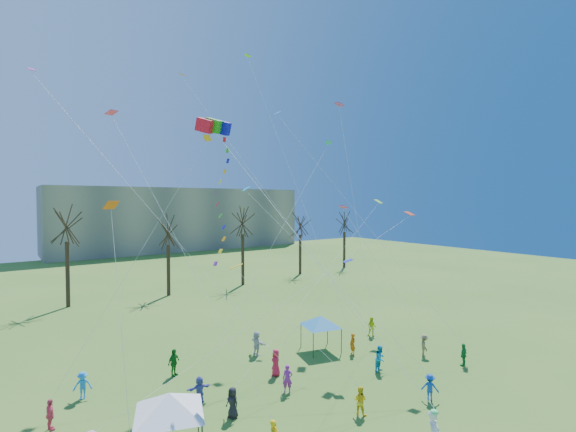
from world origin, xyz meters
TOP-DOWN VIEW (x-y plane):
  - ground at (0.00, 0.00)m, footprint 160.00×160.00m
  - distant_building at (22.00, 82.00)m, footprint 60.00×14.00m
  - bare_tree_row at (4.69, 36.29)m, footprint 71.59×8.28m
  - big_box_kite at (-4.70, 6.12)m, footprint 3.98×6.27m
  - canopy_tent_white at (-8.90, 3.71)m, footprint 3.97×3.97m
  - canopy_tent_blue at (5.58, 9.97)m, footprint 3.57×3.57m
  - festival_crowd at (-1.55, 6.42)m, footprint 25.74×13.52m
  - small_kites_aloft at (2.06, 11.52)m, footprint 28.83×18.14m

SIDE VIEW (x-z plane):
  - ground at x=0.00m, z-range 0.00..0.00m
  - festival_crowd at x=-1.55m, z-range -0.08..1.78m
  - canopy_tent_blue at x=5.58m, z-range 0.96..3.74m
  - canopy_tent_white at x=-8.90m, z-range 1.10..4.26m
  - bare_tree_row at x=4.69m, z-range 1.65..13.16m
  - distant_building at x=22.00m, z-range 0.00..15.00m
  - big_box_kite at x=-4.70m, z-range 2.81..20.83m
  - small_kites_aloft at x=2.06m, z-range -2.14..29.92m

